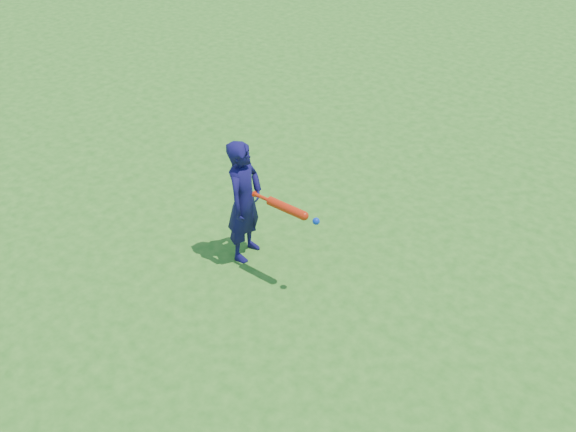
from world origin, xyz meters
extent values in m
plane|color=#2B711A|center=(0.00, 0.00, 0.00)|extent=(80.00, 80.00, 0.00)
imported|color=#130F47|center=(-0.59, 0.32, 0.61)|extent=(0.39, 0.50, 1.23)
cylinder|color=red|center=(-0.42, 0.28, 0.78)|extent=(0.01, 0.05, 0.05)
cylinder|color=red|center=(-0.34, 0.28, 0.78)|extent=(0.18, 0.04, 0.03)
cylinder|color=red|center=(-0.07, 0.29, 0.78)|extent=(0.38, 0.09, 0.08)
sphere|color=red|center=(0.12, 0.29, 0.78)|extent=(0.08, 0.08, 0.08)
sphere|color=#0B36C4|center=(0.24, 0.30, 0.78)|extent=(0.06, 0.06, 0.06)
camera|label=1|loc=(2.72, -3.18, 3.96)|focal=40.00mm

